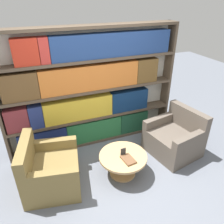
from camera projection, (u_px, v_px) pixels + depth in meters
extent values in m
plane|color=slate|center=(122.00, 187.00, 3.46)|extent=(14.00, 14.00, 0.00)
cube|color=silver|center=(90.00, 87.00, 4.15)|extent=(3.28, 0.05, 2.25)
cube|color=brown|center=(166.00, 78.00, 4.57)|extent=(0.05, 0.30, 2.25)
cube|color=brown|center=(95.00, 138.00, 4.58)|extent=(3.18, 0.30, 0.05)
cube|color=brown|center=(94.00, 116.00, 4.32)|extent=(3.18, 0.30, 0.05)
cube|color=brown|center=(92.00, 90.00, 4.05)|extent=(3.18, 0.30, 0.05)
cube|color=brown|center=(91.00, 59.00, 3.78)|extent=(3.18, 0.30, 0.05)
cube|color=brown|center=(89.00, 26.00, 3.52)|extent=(3.18, 0.30, 0.05)
cube|color=navy|center=(43.00, 140.00, 4.11)|extent=(0.88, 0.20, 0.45)
cube|color=#29703D|center=(94.00, 129.00, 4.43)|extent=(1.11, 0.20, 0.45)
cube|color=#1D4E33|center=(133.00, 121.00, 4.72)|extent=(0.62, 0.20, 0.45)
cube|color=maroon|center=(17.00, 119.00, 3.74)|extent=(0.38, 0.20, 0.42)
cube|color=navy|center=(36.00, 116.00, 3.84)|extent=(0.23, 0.20, 0.42)
cube|color=gold|center=(79.00, 109.00, 4.09)|extent=(1.29, 0.20, 0.42)
cube|color=navy|center=(128.00, 100.00, 4.43)|extent=(0.77, 0.20, 0.42)
cube|color=brown|center=(19.00, 87.00, 3.51)|extent=(0.58, 0.20, 0.46)
cube|color=orange|center=(91.00, 77.00, 3.89)|extent=(1.79, 0.20, 0.46)
cube|color=brown|center=(145.00, 70.00, 4.26)|extent=(0.43, 0.20, 0.46)
cube|color=red|center=(25.00, 52.00, 3.31)|extent=(0.38, 0.20, 0.41)
cube|color=#BC342D|center=(44.00, 50.00, 3.40)|extent=(0.15, 0.20, 0.41)
cube|color=navy|center=(113.00, 44.00, 3.78)|extent=(2.17, 0.20, 0.41)
cube|color=olive|center=(53.00, 174.00, 3.40)|extent=(0.96, 1.01, 0.44)
cube|color=olive|center=(25.00, 156.00, 3.14)|extent=(0.30, 0.88, 0.41)
cube|color=olive|center=(54.00, 177.00, 2.95)|extent=(0.68, 0.25, 0.17)
cube|color=olive|center=(56.00, 144.00, 3.59)|extent=(0.68, 0.25, 0.17)
cube|color=brown|center=(173.00, 142.00, 4.13)|extent=(0.95, 1.00, 0.44)
cube|color=brown|center=(188.00, 118.00, 4.08)|extent=(0.30, 0.88, 0.41)
cube|color=brown|center=(158.00, 121.00, 4.22)|extent=(0.68, 0.24, 0.17)
cube|color=brown|center=(188.00, 140.00, 3.67)|extent=(0.68, 0.24, 0.17)
cylinder|color=tan|center=(123.00, 165.00, 3.64)|extent=(0.14, 0.14, 0.35)
cylinder|color=tan|center=(123.00, 173.00, 3.72)|extent=(0.43, 0.43, 0.03)
cylinder|color=tan|center=(123.00, 156.00, 3.55)|extent=(0.78, 0.78, 0.04)
cube|color=black|center=(123.00, 155.00, 3.53)|extent=(0.05, 0.06, 0.01)
cube|color=#2D2D2D|center=(123.00, 152.00, 3.50)|extent=(0.09, 0.01, 0.15)
cube|color=brown|center=(128.00, 160.00, 3.43)|extent=(0.19, 0.27, 0.03)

